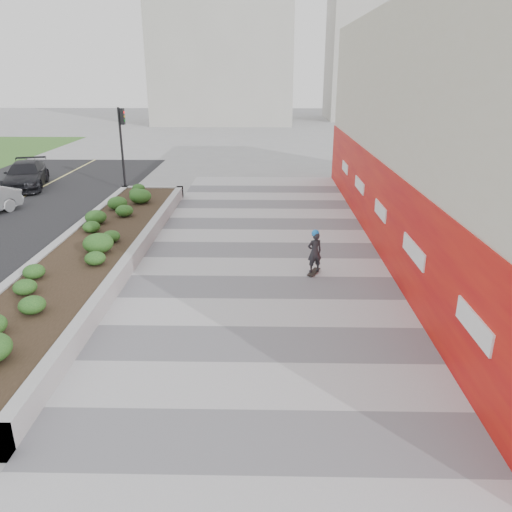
# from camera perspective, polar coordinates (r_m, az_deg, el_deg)

# --- Properties ---
(ground) EXTENTS (160.00, 160.00, 0.00)m
(ground) POSITION_cam_1_polar(r_m,az_deg,el_deg) (10.11, 0.40, -15.16)
(ground) COLOR gray
(ground) RESTS_ON ground
(walkway) EXTENTS (8.00, 36.00, 0.01)m
(walkway) POSITION_cam_1_polar(r_m,az_deg,el_deg) (12.67, 0.58, -7.23)
(walkway) COLOR #A8A8AD
(walkway) RESTS_ON ground
(building) EXTENTS (6.04, 24.08, 8.00)m
(building) POSITION_cam_1_polar(r_m,az_deg,el_deg) (18.63, 23.44, 12.90)
(building) COLOR beige
(building) RESTS_ON ground
(planter) EXTENTS (3.00, 18.00, 0.90)m
(planter) POSITION_cam_1_polar(r_m,az_deg,el_deg) (17.11, -18.02, 0.74)
(planter) COLOR #9E9EA0
(planter) RESTS_ON ground
(traffic_signal_near) EXTENTS (0.33, 0.28, 4.20)m
(traffic_signal_near) POSITION_cam_1_polar(r_m,az_deg,el_deg) (26.93, -15.05, 13.05)
(traffic_signal_near) COLOR black
(traffic_signal_near) RESTS_ON ground
(distant_bldg_north_l) EXTENTS (16.00, 12.00, 20.00)m
(distant_bldg_north_l) POSITION_cam_1_polar(r_m,az_deg,el_deg) (63.57, -3.79, 24.03)
(distant_bldg_north_l) COLOR #ADAAA3
(distant_bldg_north_l) RESTS_ON ground
(distant_bldg_north_r) EXTENTS (14.00, 10.00, 24.00)m
(distant_bldg_north_r) POSITION_cam_1_polar(r_m,az_deg,el_deg) (70.10, 14.79, 24.76)
(distant_bldg_north_r) COLOR #ADAAA3
(distant_bldg_north_r) RESTS_ON ground
(manhole_cover) EXTENTS (0.44, 0.44, 0.01)m
(manhole_cover) POSITION_cam_1_polar(r_m,az_deg,el_deg) (12.67, 2.86, -7.25)
(manhole_cover) COLOR #595654
(manhole_cover) RESTS_ON ground
(skateboarder) EXTENTS (0.54, 0.74, 1.43)m
(skateboarder) POSITION_cam_1_polar(r_m,az_deg,el_deg) (15.26, 6.71, 0.49)
(skateboarder) COLOR beige
(skateboarder) RESTS_ON ground
(car_dark) EXTENTS (3.07, 5.02, 1.36)m
(car_dark) POSITION_cam_1_polar(r_m,az_deg,el_deg) (29.60, -24.83, 8.39)
(car_dark) COLOR black
(car_dark) RESTS_ON ground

